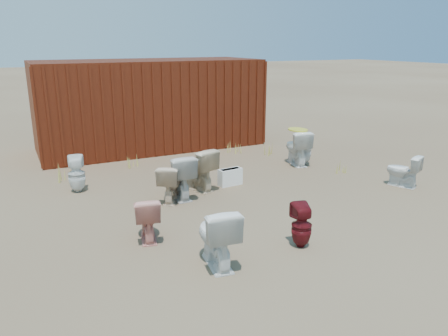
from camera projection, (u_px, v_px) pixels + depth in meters
name	position (u px, v px, depth m)	size (l,w,h in m)	color
ground	(239.00, 205.00, 7.98)	(100.00, 100.00, 0.00)	brown
shipping_container	(150.00, 104.00, 12.11)	(6.00, 2.40, 2.40)	#44110B
toilet_front_a	(179.00, 176.00, 8.25)	(0.48, 0.84, 0.86)	silver
toilet_front_pink	(147.00, 218.00, 6.53)	(0.38, 0.67, 0.68)	#E59184
toilet_front_c	(217.00, 236.00, 5.75)	(0.47, 0.82, 0.84)	white
toilet_front_maroon	(302.00, 226.00, 6.28)	(0.30, 0.30, 0.66)	#5E1015
toilet_front_e	(403.00, 171.00, 8.93)	(0.37, 0.66, 0.67)	white
toilet_back_a	(77.00, 174.00, 8.59)	(0.33, 0.34, 0.74)	white
toilet_back_beige_left	(197.00, 169.00, 8.71)	(0.48, 0.84, 0.86)	beige
toilet_back_beige_right	(171.00, 183.00, 8.09)	(0.40, 0.70, 0.71)	beige
toilet_back_yellowlid	(297.00, 147.00, 10.50)	(0.47, 0.83, 0.85)	white
toilet_back_e	(304.00, 149.00, 10.54)	(0.34, 0.35, 0.75)	white
yellow_lid	(298.00, 130.00, 10.38)	(0.43, 0.54, 0.03)	gold
loose_tank	(230.00, 177.00, 9.04)	(0.50, 0.20, 0.35)	white
loose_lid_near	(207.00, 164.00, 10.57)	(0.38, 0.49, 0.02)	beige
loose_lid_far	(188.00, 181.00, 9.31)	(0.36, 0.47, 0.02)	beige
weed_clump_a	(66.00, 172.00, 9.39)	(0.36, 0.36, 0.34)	#AFA746
weed_clump_b	(207.00, 156.00, 10.80)	(0.32, 0.32, 0.27)	#AFA746
weed_clump_c	(266.00, 149.00, 11.49)	(0.36, 0.36, 0.30)	#AFA746
weed_clump_d	(133.00, 161.00, 10.38)	(0.30, 0.30, 0.27)	#AFA746
weed_clump_e	(234.00, 148.00, 11.70)	(0.34, 0.34, 0.28)	#AFA746
weed_clump_f	(339.00, 168.00, 9.89)	(0.28, 0.28, 0.24)	#AFA746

